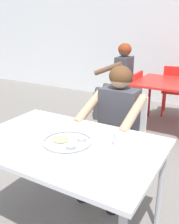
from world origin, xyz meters
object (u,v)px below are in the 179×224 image
chair_foreground (124,133)px  chair_red_left (129,94)px  drinking_cup (118,139)px  chair_red_far (175,88)px  patron_background (118,76)px  table_background_red (168,87)px  table_foreground (66,151)px  diner_foreground (114,120)px  thali_tray (67,141)px

chair_foreground → chair_red_left: (-0.53, 1.48, -0.02)m
drinking_cup → chair_red_far: 2.91m
chair_red_left → patron_background: size_ratio=0.66×
patron_background → table_background_red: bearing=0.3°
drinking_cup → chair_red_far: bearing=95.0°
table_foreground → diner_foreground: 0.66m
chair_foreground → chair_red_left: size_ratio=1.05×
drinking_cup → diner_foreground: size_ratio=0.08×
chair_foreground → patron_background: patron_background is taller
drinking_cup → chair_foreground: 0.86m
chair_red_left → patron_background: 0.33m
diner_foreground → patron_background: size_ratio=0.95×
table_foreground → patron_background: (-0.68, 2.40, 0.05)m
thali_tray → table_background_red: thali_tray is taller
thali_tray → patron_background: size_ratio=0.27×
table_background_red → chair_red_left: size_ratio=1.12×
thali_tray → drinking_cup: size_ratio=3.56×
thali_tray → patron_background: 2.50m
chair_foreground → diner_foreground: diner_foreground is taller
chair_foreground → table_background_red: size_ratio=0.93×
thali_tray → diner_foreground: bearing=86.0°
drinking_cup → chair_red_left: size_ratio=0.12×
table_foreground → chair_red_left: 2.43m
chair_red_far → drinking_cup: bearing=-85.0°
diner_foreground → patron_background: patron_background is taller
chair_red_far → patron_background: bearing=-141.2°
table_background_red → chair_foreground: bearing=-91.7°
table_background_red → chair_red_far: size_ratio=1.06×
thali_tray → diner_foreground: diner_foreground is taller
chair_foreground → patron_background: bearing=116.2°
chair_red_far → patron_background: 1.00m
table_background_red → chair_red_left: bearing=-176.8°
thali_tray → chair_red_left: (-0.48, 2.37, -0.29)m
table_foreground → chair_red_left: size_ratio=1.58×
thali_tray → table_background_red: (0.09, 2.41, -0.12)m
table_foreground → table_background_red: (0.11, 2.40, -0.04)m
table_background_red → patron_background: size_ratio=0.74×
chair_foreground → table_background_red: bearing=88.3°
table_foreground → thali_tray: (0.02, -0.00, 0.08)m
drinking_cup → table_background_red: bearing=95.6°
table_foreground → diner_foreground: size_ratio=1.10×
chair_red_far → thali_tray: bearing=-91.2°
drinking_cup → chair_foreground: size_ratio=0.11×
thali_tray → table_background_red: 2.41m
chair_foreground → chair_red_far: 2.12m
table_foreground → chair_red_far: size_ratio=1.49×
diner_foreground → chair_red_far: bearing=89.6°
thali_tray → chair_foreground: bearing=86.8°
table_foreground → drinking_cup: 0.38m
diner_foreground → table_background_red: size_ratio=1.28×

